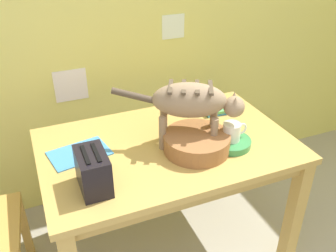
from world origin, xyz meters
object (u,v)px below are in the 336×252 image
cat (192,103)px  magazine (79,153)px  toaster (93,171)px  dining_table (168,158)px  coffee_mug (232,132)px  saucer_bowl (230,142)px  book_stack (216,109)px  wicker_basket (197,142)px

cat → magazine: size_ratio=2.10×
toaster → cat: bearing=15.6°
cat → magazine: cat is taller
dining_table → cat: bearing=-27.3°
dining_table → coffee_mug: (0.28, -0.14, 0.17)m
saucer_bowl → toaster: (-0.70, -0.06, 0.07)m
coffee_mug → book_stack: 0.37m
coffee_mug → book_stack: coffee_mug is taller
coffee_mug → wicker_basket: size_ratio=0.41×
dining_table → cat: (0.10, -0.05, 0.33)m
dining_table → coffee_mug: 0.36m
coffee_mug → magazine: 0.75m
toaster → dining_table: bearing=25.4°
saucer_bowl → coffee_mug: coffee_mug is taller
cat → book_stack: size_ratio=3.17×
cat → toaster: 0.56m
book_stack → toaster: (-0.81, -0.41, 0.07)m
saucer_bowl → coffee_mug: 0.06m
cat → wicker_basket: cat is taller
book_stack → toaster: size_ratio=0.92×
saucer_bowl → book_stack: saucer_bowl is taller
coffee_mug → saucer_bowl: bearing=180.0°
book_stack → saucer_bowl: bearing=-108.1°
saucer_bowl → toaster: bearing=-175.0°
magazine → dining_table: bearing=-20.8°
coffee_mug → magazine: coffee_mug is taller
saucer_bowl → magazine: size_ratio=0.73×
magazine → wicker_basket: wicker_basket is taller
coffee_mug → book_stack: bearing=72.4°
dining_table → toaster: 0.50m
cat → saucer_bowl: cat is taller
book_stack → toaster: toaster is taller
coffee_mug → book_stack: (0.11, 0.35, -0.07)m
saucer_bowl → book_stack: (0.11, 0.35, -0.00)m
coffee_mug → wicker_basket: coffee_mug is taller
magazine → book_stack: bearing=-1.4°
cat → coffee_mug: cat is taller
toaster → book_stack: bearing=26.8°
dining_table → wicker_basket: size_ratio=3.92×
saucer_bowl → book_stack: bearing=71.9°
magazine → wicker_basket: 0.57m
magazine → wicker_basket: size_ratio=0.86×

